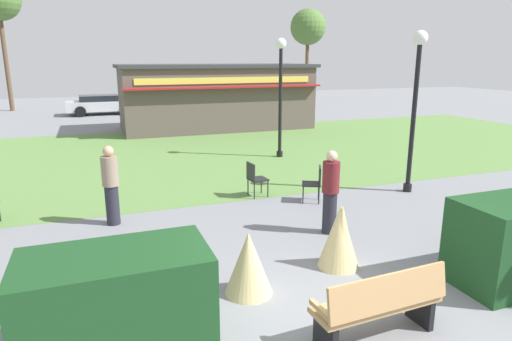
% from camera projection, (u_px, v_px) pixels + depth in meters
% --- Properties ---
extents(ground_plane, '(80.00, 80.00, 0.00)m').
position_uv_depth(ground_plane, '(354.00, 335.00, 5.65)').
color(ground_plane, slate).
extents(lawn_patch, '(36.00, 12.00, 0.01)m').
position_uv_depth(lawn_patch, '(179.00, 154.00, 16.28)').
color(lawn_patch, '#5B8442').
rests_on(lawn_patch, ground_plane).
extents(park_bench, '(1.73, 0.61, 0.95)m').
position_uv_depth(park_bench, '(380.00, 305.00, 5.45)').
color(park_bench, tan).
rests_on(park_bench, ground_plane).
extents(hedge_left, '(2.05, 1.10, 1.37)m').
position_uv_depth(hedge_left, '(118.00, 311.00, 4.94)').
color(hedge_left, '#19421E').
rests_on(hedge_left, ground_plane).
extents(ornamental_grass_behind_left, '(0.70, 0.70, 1.09)m').
position_uv_depth(ornamental_grass_behind_left, '(339.00, 236.00, 7.39)').
color(ornamental_grass_behind_left, '#D1BC7F').
rests_on(ornamental_grass_behind_left, ground_plane).
extents(ornamental_grass_behind_right, '(0.52, 0.52, 1.10)m').
position_uv_depth(ornamental_grass_behind_right, '(341.00, 236.00, 7.36)').
color(ornamental_grass_behind_right, '#D1BC7F').
rests_on(ornamental_grass_behind_right, ground_plane).
extents(ornamental_grass_behind_center, '(0.72, 0.72, 0.97)m').
position_uv_depth(ornamental_grass_behind_center, '(248.00, 263.00, 6.55)').
color(ornamental_grass_behind_center, '#D1BC7F').
rests_on(ornamental_grass_behind_center, ground_plane).
extents(lamppost_mid, '(0.36, 0.36, 4.09)m').
position_uv_depth(lamppost_mid, '(416.00, 93.00, 11.13)').
color(lamppost_mid, black).
rests_on(lamppost_mid, ground_plane).
extents(lamppost_far, '(0.36, 0.36, 4.09)m').
position_uv_depth(lamppost_far, '(281.00, 84.00, 15.27)').
color(lamppost_far, black).
rests_on(lamppost_far, ground_plane).
extents(trash_bin, '(0.52, 0.52, 0.89)m').
position_uv_depth(trash_bin, '(85.00, 293.00, 5.78)').
color(trash_bin, '#2D4233').
rests_on(trash_bin, ground_plane).
extents(food_kiosk, '(9.44, 4.24, 3.15)m').
position_uv_depth(food_kiosk, '(216.00, 96.00, 22.06)').
color(food_kiosk, '#594C47').
rests_on(food_kiosk, ground_plane).
extents(cafe_chair_west, '(0.48, 0.48, 0.89)m').
position_uv_depth(cafe_chair_west, '(255.00, 177.00, 11.18)').
color(cafe_chair_west, black).
rests_on(cafe_chair_west, ground_plane).
extents(cafe_chair_north, '(0.59, 0.59, 0.89)m').
position_uv_depth(cafe_chair_north, '(315.00, 181.00, 10.78)').
color(cafe_chair_north, black).
rests_on(cafe_chair_north, ground_plane).
extents(person_strolling, '(0.34, 0.34, 1.69)m').
position_uv_depth(person_strolling, '(111.00, 185.00, 9.23)').
color(person_strolling, '#23232D').
rests_on(person_strolling, ground_plane).
extents(person_standing, '(0.34, 0.34, 1.69)m').
position_uv_depth(person_standing, '(330.00, 192.00, 8.77)').
color(person_standing, '#23232D').
rests_on(person_standing, ground_plane).
extents(parked_car_west_slot, '(4.26, 2.16, 1.20)m').
position_uv_depth(parked_car_west_slot, '(101.00, 104.00, 27.80)').
color(parked_car_west_slot, '#B7BABF').
rests_on(parked_car_west_slot, ground_plane).
extents(parked_car_center_slot, '(4.23, 2.12, 1.20)m').
position_uv_depth(parked_car_center_slot, '(181.00, 101.00, 29.50)').
color(parked_car_center_slot, '#2D6638').
rests_on(parked_car_center_slot, ground_plane).
extents(tree_left_bg, '(2.80, 2.80, 7.24)m').
position_uv_depth(tree_left_bg, '(308.00, 28.00, 35.11)').
color(tree_left_bg, brown).
rests_on(tree_left_bg, ground_plane).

